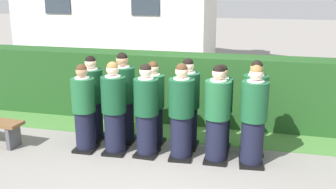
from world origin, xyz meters
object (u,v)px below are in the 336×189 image
Objects in this scene: student_front_row_3 at (181,114)px; student_front_row_4 at (217,116)px; student_front_row_0 at (84,110)px; student_rear_row_2 at (153,106)px; student_rear_row_4 at (221,110)px; student_rear_row_5 at (254,110)px; student_front_row_5 at (253,118)px; student_rear_row_0 at (92,100)px; student_rear_row_3 at (187,106)px; student_front_row_2 at (146,113)px; student_rear_row_1 at (123,100)px; student_front_row_1 at (114,110)px.

student_front_row_3 is 0.60m from student_front_row_4.
student_rear_row_2 is at bearing 26.35° from student_front_row_0.
student_rear_row_4 is 0.58m from student_rear_row_5.
student_front_row_5 is 3.03m from student_rear_row_0.
student_front_row_5 is at bearing 1.99° from student_front_row_0.
student_front_row_0 is at bearing -178.01° from student_front_row_5.
student_rear_row_5 is (0.58, 0.02, 0.05)m from student_rear_row_4.
student_front_row_2 is at bearing -140.17° from student_rear_row_3.
student_rear_row_3 is (0.62, 0.51, 0.01)m from student_front_row_2.
student_rear_row_5 is (1.19, 0.53, 0.00)m from student_front_row_3.
student_rear_row_3 is at bearing 88.88° from student_front_row_3.
student_rear_row_1 reaches higher than student_rear_row_4.
student_front_row_2 is 1.88m from student_rear_row_5.
student_rear_row_1 is at bearing 92.14° from student_front_row_1.
student_front_row_4 is 1.02× the size of student_rear_row_0.
student_rear_row_1 is at bearing -179.72° from student_rear_row_2.
student_rear_row_1 is at bearing 3.13° from student_rear_row_0.
student_rear_row_3 is (1.19, 0.55, 0.01)m from student_front_row_1.
student_front_row_2 is 1.29m from student_rear_row_0.
student_rear_row_5 is at bearing 90.45° from student_front_row_5.
student_rear_row_5 is (1.18, 0.04, 0.01)m from student_rear_row_3.
student_rear_row_4 is (0.61, 0.51, -0.04)m from student_front_row_3.
student_front_row_3 is 0.99× the size of student_front_row_5.
student_front_row_3 is at bearing -21.42° from student_rear_row_1.
student_rear_row_2 is 0.95× the size of student_rear_row_3.
student_front_row_0 is 1.85m from student_rear_row_3.
student_front_row_2 is 1.00× the size of student_rear_row_0.
student_rear_row_0 is 2.42m from student_rear_row_4.
student_rear_row_3 reaches higher than student_front_row_0.
student_rear_row_1 reaches higher than student_rear_row_5.
student_front_row_0 is 1.25m from student_rear_row_2.
student_rear_row_1 is (-2.39, 0.45, 0.01)m from student_front_row_5.
student_rear_row_1 is at bearing -178.77° from student_rear_row_4.
student_rear_row_2 is at bearing 166.02° from student_front_row_5.
student_rear_row_0 reaches higher than student_front_row_0.
student_front_row_4 is at bearing 2.46° from student_front_row_1.
student_front_row_1 is at bearing -155.24° from student_rear_row_3.
student_front_row_1 is at bearing -177.54° from student_front_row_4.
student_front_row_3 is 1.05× the size of student_rear_row_2.
student_front_row_5 is (1.80, 0.04, 0.03)m from student_front_row_2.
student_rear_row_1 reaches higher than student_front_row_2.
student_rear_row_0 is (-0.63, 0.50, -0.00)m from student_front_row_1.
student_rear_row_0 is at bearing -176.87° from student_rear_row_1.
student_front_row_4 reaches higher than student_front_row_1.
student_front_row_4 is at bearing 1.94° from student_front_row_2.
student_front_row_5 is at bearing -39.92° from student_rear_row_4.
student_rear_row_1 is 1.03× the size of student_rear_row_3.
student_rear_row_3 reaches higher than student_rear_row_0.
student_front_row_4 reaches higher than student_front_row_2.
student_rear_row_1 is at bearing 45.62° from student_front_row_0.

